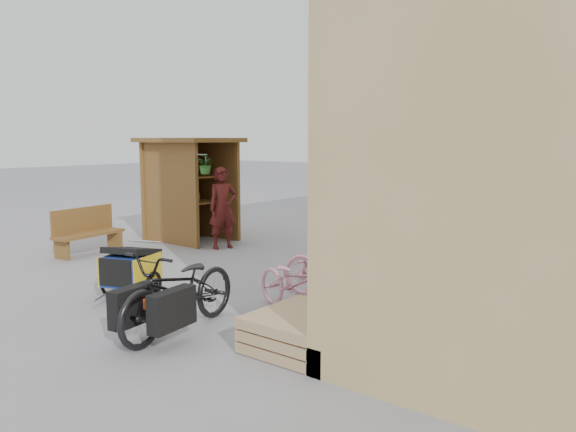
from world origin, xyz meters
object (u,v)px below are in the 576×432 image
Objects in this scene: bike_2 at (387,259)px; child_trailer at (131,267)px; kiosk at (187,175)px; cargo_bike at (179,291)px; bench at (87,231)px; shopping_carts at (519,219)px; bike_5 at (423,243)px; bike_3 at (401,251)px; bike_6 at (434,237)px; person_kiosk at (223,208)px; bike_0 at (294,283)px; bike_4 at (410,248)px; bike_1 at (332,267)px; pallet_stack at (303,330)px; bike_7 at (459,234)px.

child_trailer is at bearing 153.57° from bike_2.
kiosk is 6.59m from cargo_bike.
cargo_bike is (5.20, -2.00, 0.04)m from bench.
shopping_carts reaches higher than bike_2.
kiosk is at bearing 97.97° from bike_2.
cargo_bike reaches higher than bike_5.
bike_3 is 2.03m from bike_6.
person_kiosk is 1.11× the size of bike_0.
bike_2 reaches higher than bike_4.
shopping_carts is 6.52m from bike_1.
bike_0 is 0.97× the size of bike_6.
child_trailer is 0.88× the size of bike_0.
person_kiosk is (-4.90, 3.66, 0.68)m from pallet_stack.
pallet_stack is at bearing -20.62° from bench.
bike_7 is at bearing 28.07° from bench.
bike_7 is at bearing 44.53° from child_trailer.
bike_2 is at bearing 178.14° from bike_3.
bike_7 is at bearing 95.04° from pallet_stack.
bike_4 is (0.08, 2.40, -0.06)m from bike_1.
bike_0 is (-0.86, 0.95, 0.21)m from pallet_stack.
bike_3 reaches higher than shopping_carts.
cargo_bike is at bearing 156.22° from bike_1.
shopping_carts is at bearing 90.00° from pallet_stack.
shopping_carts is at bearing -24.80° from person_kiosk.
child_trailer reaches higher than pallet_stack.
bike_1 reaches higher than bike_5.
bike_1 is (-0.80, -6.47, -0.07)m from shopping_carts.
bike_1 reaches higher than bike_0.
person_kiosk is at bearing 106.85° from bike_6.
pallet_stack is 0.57× the size of cargo_bike.
shopping_carts reaches higher than bike_4.
bike_0 is 3.25m from bike_4.
bike_2 is 1.59m from bike_5.
bike_4 is at bearing 13.79° from bike_0.
shopping_carts is 1.11× the size of bike_1.
bike_6 is at bearing 17.20° from kiosk.
person_kiosk is 4.97m from bike_7.
bike_5 reaches higher than pallet_stack.
bike_7 is (2.78, 5.90, 0.01)m from child_trailer.
bike_7 is (0.19, 1.79, 0.03)m from bike_4.
bike_7 is at bearing -40.03° from person_kiosk.
shopping_carts is 4.76m from bike_3.
bench is at bearing 163.05° from person_kiosk.
bike_0 is 1.06× the size of bike_5.
kiosk is 2.08× the size of pallet_stack.
bike_0 is at bearing 173.18° from bike_3.
cargo_bike reaches higher than shopping_carts.
child_trailer is 4.05m from bike_2.
bike_7 reaches higher than bike_5.
bike_1 is 1.09× the size of bike_5.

